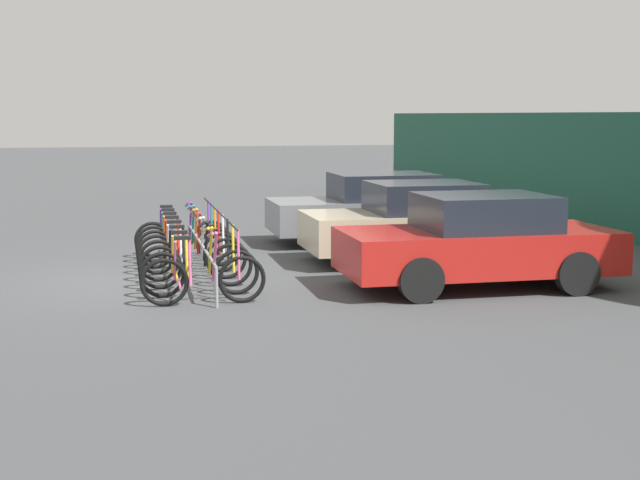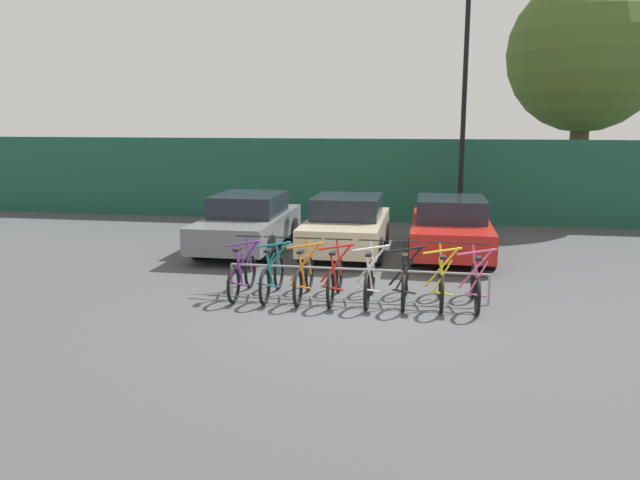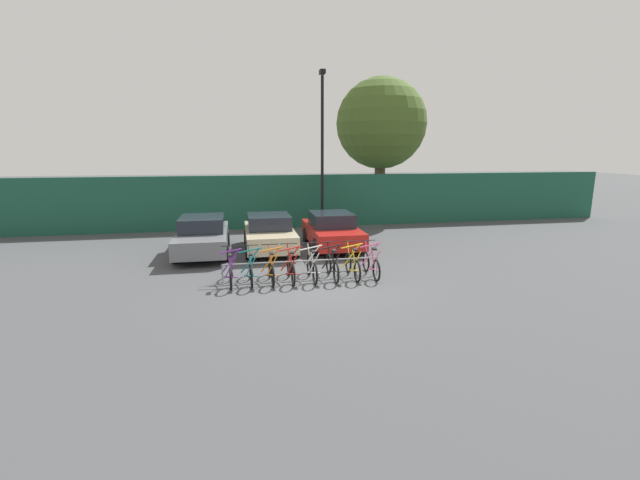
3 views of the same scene
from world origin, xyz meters
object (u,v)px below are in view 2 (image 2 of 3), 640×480
at_px(car_red, 450,228).
at_px(tree_behind_hoarding, 586,55).
at_px(lamp_post, 465,89).
at_px(bicycle_orange, 304,278).
at_px(car_grey, 248,222).
at_px(bicycle_red, 335,280).
at_px(bicycle_pink, 476,286).
at_px(bike_rack, 356,272).
at_px(bicycle_purple, 242,275).
at_px(bicycle_white, 370,281).
at_px(car_beige, 347,225).
at_px(bicycle_teal, 272,277).
at_px(bicycle_yellow, 441,284).
at_px(bicycle_black, 405,283).

bearing_deg(car_red, tree_behind_hoarding, 57.70).
bearing_deg(lamp_post, bicycle_orange, -111.33).
bearing_deg(car_red, car_grey, -178.95).
height_order(bicycle_orange, bicycle_red, same).
xyz_separation_m(bicycle_red, bicycle_pink, (2.48, 0.00, 0.00)).
bearing_deg(bicycle_red, bicycle_pink, 1.44).
height_order(bike_rack, car_red, car_red).
bearing_deg(car_grey, tree_behind_hoarding, 36.33).
bearing_deg(lamp_post, car_red, -95.60).
xyz_separation_m(bicycle_purple, lamp_post, (4.28, 7.97, 3.69)).
height_order(bicycle_purple, lamp_post, lamp_post).
relative_size(bicycle_orange, car_red, 0.42).
relative_size(bicycle_orange, tree_behind_hoarding, 0.22).
relative_size(bicycle_pink, car_grey, 0.39).
xyz_separation_m(bicycle_red, bicycle_white, (0.63, 0.00, 0.00)).
distance_m(bicycle_purple, bicycle_pink, 4.23).
bearing_deg(lamp_post, car_beige, -125.93).
relative_size(bicycle_teal, bicycle_yellow, 1.00).
relative_size(bike_rack, car_beige, 1.20).
xyz_separation_m(bike_rack, car_grey, (-3.18, 3.88, 0.19)).
distance_m(bicycle_orange, bicycle_pink, 3.06).
xyz_separation_m(bike_rack, bicycle_white, (0.26, -0.15, -0.12)).
xyz_separation_m(bicycle_red, tree_behind_hoarding, (6.36, 10.77, 4.83)).
xyz_separation_m(bicycle_red, car_red, (2.16, 4.12, 0.31)).
bearing_deg(bicycle_black, bicycle_orange, -177.31).
bearing_deg(car_red, bicycle_red, -117.65).
height_order(bicycle_teal, car_grey, car_grey).
bearing_deg(car_beige, bicycle_black, -68.64).
relative_size(bicycle_yellow, car_grey, 0.39).
xyz_separation_m(bike_rack, bicycle_red, (-0.37, -0.15, -0.12)).
bearing_deg(tree_behind_hoarding, bike_rack, -119.44).
bearing_deg(bicycle_black, bike_rack, 173.20).
height_order(car_red, lamp_post, lamp_post).
distance_m(bicycle_red, car_red, 4.66).
height_order(bicycle_black, car_grey, car_grey).
bearing_deg(bicycle_orange, bicycle_white, 0.62).
distance_m(bicycle_teal, lamp_post, 9.54).
relative_size(bicycle_purple, tree_behind_hoarding, 0.22).
bearing_deg(lamp_post, bicycle_pink, -90.40).
height_order(bicycle_red, bicycle_pink, same).
xyz_separation_m(bicycle_teal, bicycle_red, (1.18, 0.00, 0.00)).
bearing_deg(bicycle_orange, car_grey, 119.63).
bearing_deg(bicycle_black, bicycle_white, -177.31).
distance_m(bicycle_yellow, car_beige, 4.61).
relative_size(bicycle_purple, bicycle_red, 1.00).
height_order(bicycle_teal, bicycle_yellow, same).
relative_size(bicycle_white, lamp_post, 0.23).
bearing_deg(bike_rack, car_beige, 100.05).
bearing_deg(bicycle_white, bicycle_red, 177.71).
xyz_separation_m(bicycle_teal, bicycle_white, (1.81, 0.00, 0.00)).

